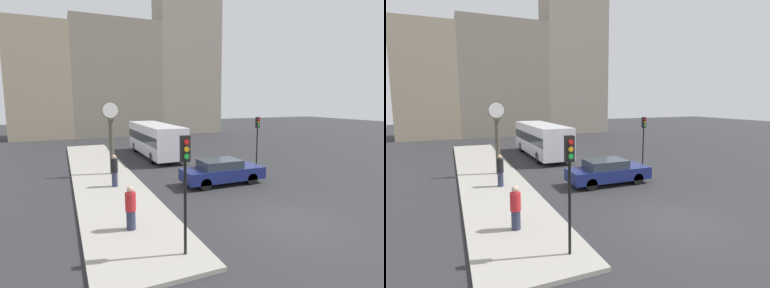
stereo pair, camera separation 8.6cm
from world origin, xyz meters
TOP-DOWN VIEW (x-y plane):
  - ground_plane at (0.00, 0.00)m, footprint 120.00×120.00m
  - sidewalk_corner at (-5.98, 10.79)m, footprint 3.62×25.59m
  - building_row at (0.97, 33.25)m, footprint 27.76×5.00m
  - sedan_car at (0.08, 5.87)m, footprint 4.73×1.80m
  - bus_distant at (-0.92, 15.65)m, footprint 2.48×9.17m
  - traffic_light_near at (-4.96, -0.87)m, footprint 0.26×0.24m
  - traffic_light_far at (4.84, 9.14)m, footprint 0.26×0.24m
  - street_clock at (-5.35, 10.31)m, footprint 1.03×0.37m
  - pedestrian_black_jacket at (-5.70, 7.33)m, footprint 0.36×0.36m
  - pedestrian_red_top at (-6.08, 1.55)m, footprint 0.38×0.38m

SIDE VIEW (x-z plane):
  - ground_plane at x=0.00m, z-range 0.00..0.00m
  - sidewalk_corner at x=-5.98m, z-range 0.00..0.14m
  - sedan_car at x=0.08m, z-range 0.02..1.44m
  - pedestrian_red_top at x=-6.08m, z-range 0.13..1.74m
  - pedestrian_black_jacket at x=-5.70m, z-range 0.14..1.89m
  - bus_distant at x=-0.92m, z-range 0.20..2.96m
  - street_clock at x=-5.35m, z-range 0.22..4.75m
  - traffic_light_far at x=4.84m, z-range 0.78..4.35m
  - traffic_light_near at x=-4.96m, z-range 0.93..4.55m
  - building_row at x=0.97m, z-range -1.45..18.09m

